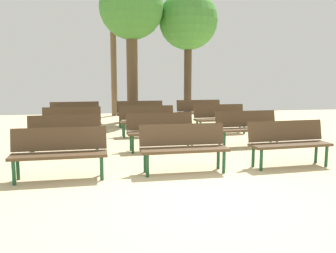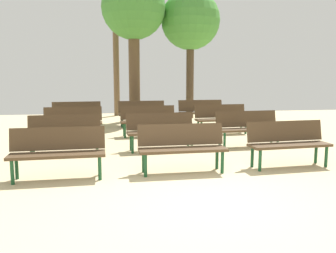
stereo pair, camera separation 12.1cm
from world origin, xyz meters
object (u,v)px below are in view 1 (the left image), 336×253
(tree_1, at_px, (188,21))
(tree_2, at_px, (131,10))
(bench_r0_c0, at_px, (59,150))
(bench_r3_c0, at_px, (75,113))
(bench_r1_c0, at_px, (65,132))
(bench_r2_c1, at_px, (147,119))
(bench_r3_c1, at_px, (140,112))
(bench_r1_c1, at_px, (161,129))
(bench_r0_c1, at_px, (183,145))
(bench_r2_c2, at_px, (220,117))
(bench_r1_c2, at_px, (247,126))
(bench_r0_c2, at_px, (288,140))
(bench_r2_c0, at_px, (72,121))
(bench_r3_c2, at_px, (199,110))
(tree_0, at_px, (114,74))

(tree_1, relative_size, tree_2, 0.93)
(bench_r0_c0, relative_size, bench_r3_c0, 0.99)
(bench_r3_c0, bearing_deg, bench_r1_c0, -91.76)
(bench_r2_c1, bearing_deg, bench_r3_c1, 88.05)
(bench_r2_c1, distance_m, tree_1, 5.75)
(tree_2, bearing_deg, bench_r0_c0, -102.96)
(bench_r2_c1, bearing_deg, bench_r1_c1, -89.87)
(bench_r0_c0, height_order, bench_r0_c1, same)
(bench_r2_c2, bearing_deg, bench_r1_c2, -91.79)
(bench_r0_c2, height_order, bench_r1_c0, same)
(bench_r2_c1, height_order, bench_r2_c2, same)
(bench_r0_c0, distance_m, bench_r1_c0, 2.01)
(bench_r0_c0, xyz_separation_m, bench_r2_c0, (-0.16, 4.06, 0.00))
(bench_r1_c0, bearing_deg, bench_r1_c2, -1.04)
(bench_r0_c0, bearing_deg, bench_r2_c2, 43.28)
(bench_r3_c1, bearing_deg, bench_r3_c0, 179.38)
(bench_r3_c0, xyz_separation_m, bench_r3_c1, (2.20, 0.05, 0.00))
(tree_2, bearing_deg, bench_r3_c1, -85.36)
(bench_r3_c2, height_order, tree_0, tree_0)
(bench_r3_c1, height_order, tree_0, tree_0)
(bench_r1_c0, distance_m, bench_r2_c2, 4.87)
(bench_r0_c2, height_order, bench_r2_c0, same)
(bench_r3_c0, height_order, tree_0, tree_0)
(bench_r0_c0, relative_size, tree_2, 0.29)
(bench_r0_c2, distance_m, tree_1, 8.74)
(bench_r1_c2, xyz_separation_m, bench_r2_c2, (-0.07, 2.02, 0.00))
(bench_r2_c0, relative_size, bench_r3_c1, 1.00)
(bench_r0_c0, height_order, bench_r1_c2, same)
(bench_r0_c1, xyz_separation_m, tree_2, (-0.38, 7.74, 3.68))
(bench_r1_c1, distance_m, tree_0, 7.70)
(bench_r2_c0, bearing_deg, tree_2, 59.66)
(bench_r1_c2, relative_size, bench_r2_c0, 1.00)
(bench_r2_c0, distance_m, bench_r3_c2, 4.77)
(bench_r3_c2, bearing_deg, bench_r0_c2, -89.04)
(bench_r0_c0, bearing_deg, tree_2, 75.14)
(bench_r2_c0, bearing_deg, bench_r0_c1, -62.27)
(bench_r1_c0, distance_m, bench_r2_c1, 2.98)
(bench_r1_c1, xyz_separation_m, bench_r3_c0, (-2.31, 3.99, 0.00))
(tree_0, bearing_deg, bench_r0_c1, -83.73)
(bench_r1_c2, bearing_deg, tree_0, 109.46)
(bench_r1_c0, xyz_separation_m, bench_r3_c0, (-0.12, 4.07, 0.00))
(bench_r1_c0, relative_size, tree_0, 0.45)
(tree_0, bearing_deg, bench_r3_c2, -49.00)
(bench_r3_c1, xyz_separation_m, tree_0, (-0.80, 3.49, 1.29))
(bench_r0_c2, bearing_deg, tree_0, 104.26)
(bench_r2_c1, xyz_separation_m, tree_0, (-0.82, 5.50, 1.29))
(bench_r0_c1, height_order, bench_r2_c1, same)
(bench_r0_c0, relative_size, bench_r1_c0, 0.99)
(bench_r0_c1, bearing_deg, bench_r3_c0, 111.07)
(bench_r1_c1, distance_m, bench_r2_c0, 2.97)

